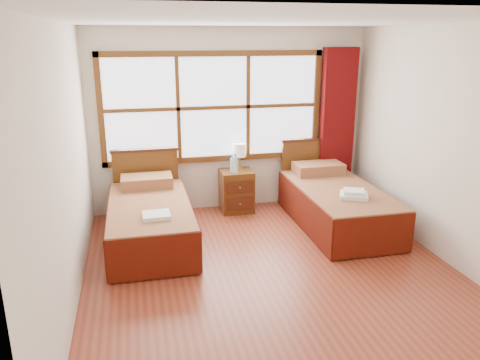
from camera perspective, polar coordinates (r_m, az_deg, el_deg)
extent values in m
plane|color=brown|center=(5.15, 4.13, -11.46)|extent=(4.50, 4.50, 0.00)
plane|color=white|center=(4.53, 4.86, 18.80)|extent=(4.50, 4.50, 0.00)
plane|color=silver|center=(6.81, -1.19, 7.27)|extent=(4.00, 0.00, 4.00)
plane|color=silver|center=(4.52, -20.55, 1.10)|extent=(0.00, 4.50, 4.50)
plane|color=silver|center=(5.60, 24.46, 3.58)|extent=(0.00, 4.50, 4.50)
cube|color=white|center=(6.70, -3.26, 8.82)|extent=(3.00, 0.02, 1.40)
cube|color=#5B3313|center=(6.83, -3.13, 2.64)|extent=(3.16, 0.06, 0.08)
cube|color=#5B3313|center=(6.62, -3.34, 15.15)|extent=(3.16, 0.06, 0.08)
cube|color=#5B3313|center=(6.60, -16.65, 8.02)|extent=(0.08, 0.06, 1.56)
cube|color=#5B3313|center=(7.11, 9.26, 9.10)|extent=(0.08, 0.06, 1.56)
cube|color=#5B3313|center=(6.62, -7.55, 8.60)|extent=(0.05, 0.05, 1.40)
cube|color=#5B3313|center=(6.79, 0.98, 8.94)|extent=(0.05, 0.05, 1.40)
cube|color=#5B3313|center=(6.68, -3.23, 8.80)|extent=(3.00, 0.05, 0.05)
cube|color=#5A0909|center=(7.20, 11.70, 6.40)|extent=(0.50, 0.16, 2.30)
cube|color=#431D0E|center=(5.92, -10.80, -6.28)|extent=(0.87, 1.73, 0.28)
cube|color=maroon|center=(5.83, -10.94, -3.94)|extent=(0.97, 1.92, 0.24)
cube|color=#581509|center=(5.89, -15.60, -5.52)|extent=(0.03, 1.92, 0.48)
cube|color=#581509|center=(5.91, -6.14, -4.88)|extent=(0.03, 1.92, 0.48)
cube|color=#581509|center=(5.00, -10.37, -9.29)|extent=(0.97, 0.03, 0.48)
cube|color=maroon|center=(6.42, -11.30, -0.15)|extent=(0.68, 0.40, 0.15)
cube|color=#5B3313|center=(6.76, -11.34, -0.38)|extent=(0.90, 0.06, 0.94)
cube|color=#431D0E|center=(6.64, -11.58, 3.58)|extent=(0.94, 0.08, 0.04)
cube|color=#431D0E|center=(6.46, 11.72, -4.26)|extent=(0.90, 1.79, 0.29)
cube|color=maroon|center=(6.37, 11.87, -2.02)|extent=(1.00, 1.99, 0.24)
cube|color=#581509|center=(6.24, 7.58, -3.65)|extent=(0.03, 1.99, 0.50)
cube|color=#581509|center=(6.64, 15.74, -2.86)|extent=(0.03, 1.99, 0.50)
cube|color=#581509|center=(5.61, 15.96, -6.62)|extent=(1.00, 0.03, 0.50)
cube|color=maroon|center=(6.94, 9.52, 1.42)|extent=(0.70, 0.41, 0.16)
cube|color=#5B3313|center=(7.24, 8.62, 1.06)|extent=(0.94, 0.06, 0.97)
cube|color=#431D0E|center=(7.12, 8.79, 4.91)|extent=(0.97, 0.08, 0.04)
cube|color=#5B3313|center=(6.82, -0.43, -1.33)|extent=(0.46, 0.41, 0.61)
cube|color=#431D0E|center=(6.66, -0.03, -2.90)|extent=(0.40, 0.02, 0.18)
cube|color=#431D0E|center=(6.58, -0.03, -0.89)|extent=(0.40, 0.02, 0.18)
sphere|color=olive|center=(6.65, 0.01, -2.95)|extent=(0.03, 0.03, 0.03)
sphere|color=olive|center=(6.57, 0.01, -0.94)|extent=(0.03, 0.03, 0.03)
cube|color=white|center=(5.34, -10.17, -4.26)|extent=(0.31, 0.27, 0.05)
cube|color=white|center=(6.01, 13.70, -1.84)|extent=(0.42, 0.40, 0.05)
cube|color=white|center=(5.99, 13.74, -1.39)|extent=(0.32, 0.30, 0.05)
cylinder|color=gold|center=(6.86, -0.07, 1.53)|extent=(0.12, 0.12, 0.02)
cylinder|color=gold|center=(6.83, -0.07, 2.26)|extent=(0.03, 0.03, 0.16)
cylinder|color=white|center=(6.79, -0.07, 3.69)|extent=(0.19, 0.19, 0.19)
cylinder|color=silver|center=(6.64, -0.93, 1.82)|extent=(0.06, 0.06, 0.20)
cylinder|color=blue|center=(6.62, -0.94, 2.77)|extent=(0.03, 0.03, 0.03)
cylinder|color=silver|center=(6.62, -0.58, 1.92)|extent=(0.07, 0.07, 0.23)
cylinder|color=blue|center=(6.59, -0.58, 3.04)|extent=(0.03, 0.03, 0.03)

